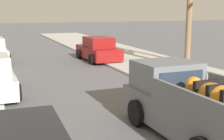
{
  "coord_description": "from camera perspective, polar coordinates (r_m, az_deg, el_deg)",
  "views": [
    {
      "loc": [
        -3.42,
        -1.43,
        3.3
      ],
      "look_at": [
        0.59,
        8.93,
        1.2
      ],
      "focal_mm": 51.65,
      "sensor_mm": 36.0,
      "label": 1
    }
  ],
  "objects": [
    {
      "name": "pickup_truck",
      "position": [
        8.62,
        14.5,
        -6.39
      ],
      "size": [
        2.31,
        5.26,
        1.8
      ],
      "color": "slate",
      "rests_on": "ground"
    },
    {
      "name": "sidewalk_right",
      "position": [
        16.5,
        12.51,
        -0.88
      ],
      "size": [
        5.11,
        60.0,
        0.12
      ],
      "primitive_type": "cube",
      "color": "beige",
      "rests_on": "ground"
    },
    {
      "name": "curb_right",
      "position": [
        15.9,
        9.04,
        -1.22
      ],
      "size": [
        0.16,
        60.0,
        0.1
      ],
      "primitive_type": "cube",
      "color": "silver",
      "rests_on": "ground"
    },
    {
      "name": "car_right_mid",
      "position": [
        20.96,
        -2.46,
        3.61
      ],
      "size": [
        2.11,
        4.3,
        1.54
      ],
      "color": "maroon",
      "rests_on": "ground"
    }
  ]
}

